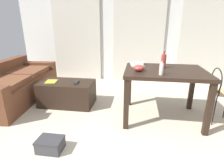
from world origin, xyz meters
TOP-DOWN VIEW (x-y plane):
  - ground_plane at (0.00, 1.32)m, footprint 8.25×8.25m
  - wall_back at (0.00, 3.44)m, footprint 6.26×0.10m
  - curtains at (0.00, 3.35)m, footprint 4.45×0.03m
  - couch at (-2.38, 1.75)m, footprint 1.08×2.09m
  - coffee_table at (-1.25, 1.67)m, footprint 0.96×0.55m
  - craft_table at (0.41, 1.41)m, footprint 1.16×0.89m
  - wire_chair at (1.20, 1.41)m, footprint 0.37×0.37m
  - bottle_near at (0.32, 1.11)m, footprint 0.06×0.06m
  - bottle_far at (0.39, 1.52)m, footprint 0.07×0.07m
  - bowl at (0.03, 1.26)m, footprint 0.16×0.16m
  - book_stack at (0.01, 1.63)m, footprint 0.23×0.27m
  - tv_remote_primary at (-1.04, 1.63)m, footprint 0.06×0.19m
  - magazine at (-1.52, 1.62)m, footprint 0.22×0.25m
  - shoebox at (-0.96, 0.41)m, footprint 0.29×0.22m

SIDE VIEW (x-z plane):
  - ground_plane at x=0.00m, z-range 0.00..0.00m
  - shoebox at x=-0.96m, z-range 0.00..0.16m
  - coffee_table at x=-1.25m, z-range 0.00..0.44m
  - couch at x=-2.38m, z-range -0.07..0.65m
  - magazine at x=-1.52m, z-range 0.44..0.45m
  - tv_remote_primary at x=-1.04m, z-range 0.44..0.46m
  - wire_chair at x=1.20m, z-range 0.11..0.95m
  - craft_table at x=0.41m, z-range 0.28..1.06m
  - book_stack at x=0.01m, z-range 0.78..0.83m
  - bowl at x=0.03m, z-range 0.78..0.88m
  - bottle_near at x=0.32m, z-range 0.77..0.95m
  - bottle_far at x=0.39m, z-range 0.76..1.02m
  - curtains at x=0.00m, z-range 0.00..2.17m
  - wall_back at x=0.00m, z-range 0.00..2.43m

